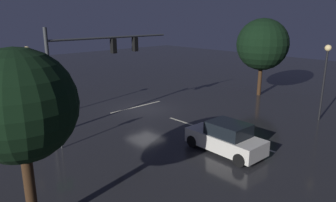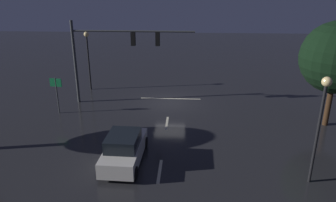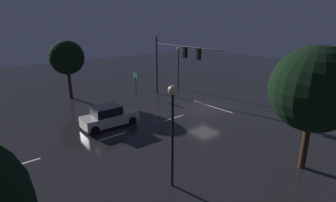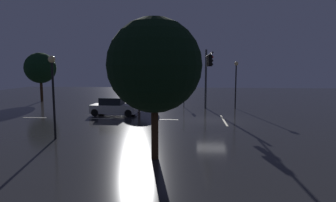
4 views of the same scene
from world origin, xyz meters
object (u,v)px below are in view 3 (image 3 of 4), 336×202
(street_lamp_left_kerb, at_px, (172,118))
(street_lamp_right_kerb, at_px, (178,60))
(route_sign, at_px, (136,79))
(tree_right_near, at_px, (67,58))
(tree_left_far, at_px, (314,89))
(car_approaching, at_px, (109,117))
(traffic_signal_assembly, at_px, (175,57))

(street_lamp_left_kerb, xyz_separation_m, street_lamp_right_kerb, (14.68, -13.62, -0.05))
(route_sign, relative_size, tree_right_near, 0.43)
(tree_right_near, height_order, tree_left_far, tree_left_far)
(street_lamp_left_kerb, bearing_deg, street_lamp_right_kerb, -42.85)
(car_approaching, xyz_separation_m, tree_left_far, (-12.73, -5.57, 3.85))
(street_lamp_right_kerb, bearing_deg, tree_right_near, 68.73)
(route_sign, bearing_deg, tree_left_far, 176.90)
(street_lamp_right_kerb, distance_m, tree_right_near, 12.59)
(tree_left_far, bearing_deg, traffic_signal_assembly, -12.95)
(traffic_signal_assembly, relative_size, route_sign, 3.46)
(street_lamp_right_kerb, bearing_deg, route_sign, 82.68)
(traffic_signal_assembly, bearing_deg, street_lamp_right_kerb, -47.08)
(traffic_signal_assembly, bearing_deg, car_approaching, 104.69)
(street_lamp_right_kerb, height_order, tree_left_far, tree_left_far)
(street_lamp_left_kerb, height_order, street_lamp_right_kerb, street_lamp_left_kerb)
(route_sign, bearing_deg, car_approaching, 133.02)
(traffic_signal_assembly, relative_size, street_lamp_left_kerb, 1.78)
(tree_right_near, bearing_deg, car_approaching, 176.45)
(car_approaching, bearing_deg, route_sign, -46.98)
(car_approaching, bearing_deg, street_lamp_right_kerb, -66.26)
(traffic_signal_assembly, bearing_deg, route_sign, 32.89)
(street_lamp_left_kerb, distance_m, street_lamp_right_kerb, 20.02)
(car_approaching, bearing_deg, traffic_signal_assembly, -75.31)
(tree_left_far, bearing_deg, street_lamp_right_kerb, -20.41)
(route_sign, xyz_separation_m, tree_right_near, (3.82, 5.98, 2.48))
(route_sign, relative_size, tree_left_far, 0.39)
(traffic_signal_assembly, height_order, tree_right_near, traffic_signal_assembly)
(route_sign, distance_m, tree_left_far, 19.10)
(street_lamp_right_kerb, relative_size, tree_left_far, 0.74)
(street_lamp_left_kerb, distance_m, route_sign, 17.40)
(car_approaching, distance_m, tree_left_far, 14.42)
(traffic_signal_assembly, distance_m, street_lamp_left_kerb, 15.58)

